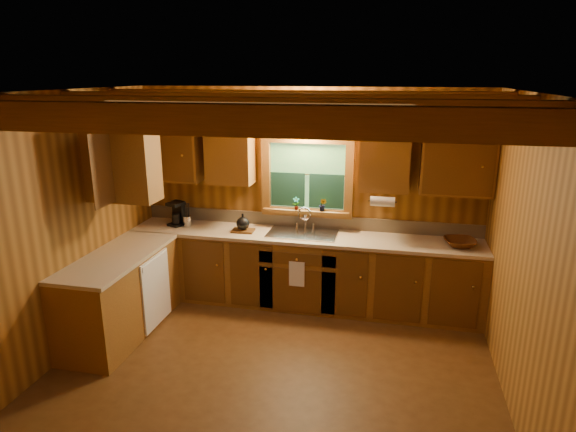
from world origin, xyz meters
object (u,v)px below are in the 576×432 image
(sink, at_px, (302,237))
(cutting_board, at_px, (243,231))
(coffee_maker, at_px, (178,213))
(wicker_basket, at_px, (460,243))

(sink, bearing_deg, cutting_board, -174.91)
(coffee_maker, bearing_deg, wicker_basket, 18.63)
(cutting_board, height_order, wicker_basket, wicker_basket)
(coffee_maker, distance_m, wicker_basket, 3.40)
(sink, xyz_separation_m, coffee_maker, (-1.61, 0.04, 0.19))
(coffee_maker, xyz_separation_m, cutting_board, (0.89, -0.10, -0.14))
(sink, bearing_deg, coffee_maker, 178.70)
(sink, height_order, coffee_maker, sink)
(coffee_maker, distance_m, cutting_board, 0.91)
(sink, xyz_separation_m, wicker_basket, (1.78, -0.06, 0.09))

